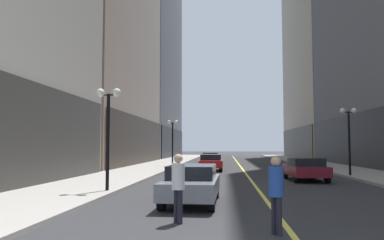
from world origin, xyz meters
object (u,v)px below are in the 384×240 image
car_red (211,162)px  car_green (211,158)px  car_grey (192,183)px  car_maroon (305,168)px  pedestrian_in_blue_hoodie (276,189)px  pedestrian_in_white_shirt (178,183)px  street_lamp_left_far (173,133)px  street_lamp_right_mid (349,126)px  street_lamp_left_near (108,116)px

car_red → car_green: 8.70m
car_red → car_green: same height
car_grey → car_maroon: bearing=57.4°
pedestrian_in_blue_hoodie → pedestrian_in_white_shirt: (-2.36, 1.05, 0.02)m
street_lamp_left_far → street_lamp_right_mid: same height
pedestrian_in_white_shirt → street_lamp_left_near: street_lamp_left_near is taller
pedestrian_in_blue_hoodie → street_lamp_left_far: 26.89m
car_maroon → car_red: same height
car_grey → street_lamp_left_far: 22.14m
pedestrian_in_white_shirt → street_lamp_left_far: street_lamp_left_far is taller
car_green → car_grey: bearing=-89.3°
car_grey → street_lamp_right_mid: 14.85m
pedestrian_in_blue_hoodie → street_lamp_right_mid: 17.44m
street_lamp_right_mid → pedestrian_in_blue_hoodie: bearing=-113.0°
car_grey → car_green: bearing=90.7°
car_grey → car_red: size_ratio=1.05×
car_green → street_lamp_right_mid: size_ratio=1.07×
car_maroon → pedestrian_in_white_shirt: 13.67m
car_green → pedestrian_in_white_shirt: (0.26, -29.31, 0.33)m
car_maroon → pedestrian_in_blue_hoodie: pedestrian_in_blue_hoodie is taller
car_grey → street_lamp_right_mid: size_ratio=0.99×
car_maroon → car_green: (-6.06, 16.94, 0.00)m
pedestrian_in_white_shirt → street_lamp_right_mid: size_ratio=0.40×
pedestrian_in_blue_hoodie → street_lamp_left_far: bearing=103.0°
pedestrian_in_blue_hoodie → street_lamp_left_near: street_lamp_left_near is taller
street_lamp_left_far → car_green: bearing=51.1°
car_grey → car_maroon: (5.75, 8.98, 0.00)m
car_red → street_lamp_left_near: street_lamp_left_near is taller
pedestrian_in_blue_hoodie → street_lamp_left_near: size_ratio=0.40×
car_grey → street_lamp_right_mid: (9.05, 11.50, 2.54)m
car_grey → pedestrian_in_white_shirt: size_ratio=2.46×
street_lamp_left_far → street_lamp_left_near: bearing=-90.0°
car_grey → car_maroon: 10.66m
car_red → street_lamp_right_mid: bearing=-32.3°
car_maroon → street_lamp_left_near: size_ratio=0.94×
street_lamp_left_far → car_grey: bearing=-80.2°
pedestrian_in_blue_hoodie → street_lamp_left_near: (-6.05, 6.66, 2.23)m
car_grey → street_lamp_left_near: (-3.75, 2.23, 2.54)m
car_maroon → pedestrian_in_white_shirt: size_ratio=2.33×
car_green → street_lamp_left_near: 24.08m
car_red → pedestrian_in_white_shirt: bearing=-90.2°
car_red → pedestrian_in_white_shirt: 20.62m
car_grey → car_maroon: size_ratio=1.06×
car_maroon → street_lamp_left_far: street_lamp_left_far is taller
car_green → street_lamp_left_near: (-3.43, -23.70, 2.54)m
car_grey → street_lamp_left_near: size_ratio=0.99×
street_lamp_left_far → street_lamp_right_mid: bearing=-38.5°
car_green → car_red: bearing=-87.9°
street_lamp_left_near → street_lamp_left_far: same height
street_lamp_left_near → street_lamp_right_mid: bearing=35.9°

